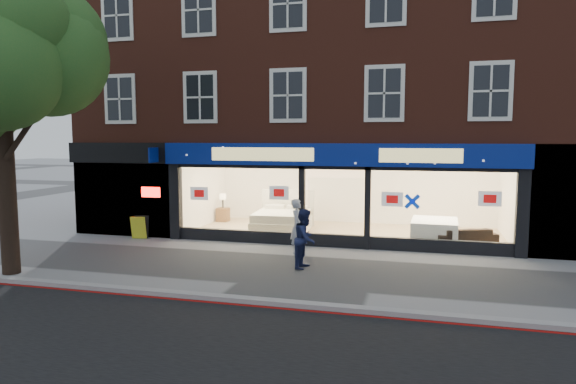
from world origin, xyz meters
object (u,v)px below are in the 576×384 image
at_px(sofa, 465,237).
at_px(pedestrian_grey, 298,226).
at_px(display_bed, 283,219).
at_px(mattress_stack, 434,231).
at_px(a_board, 140,227).
at_px(pedestrian_blue, 305,239).

bearing_deg(sofa, pedestrian_grey, 0.25).
xyz_separation_m(display_bed, sofa, (6.28, -1.22, -0.10)).
distance_m(mattress_stack, pedestrian_grey, 4.67).
height_order(display_bed, a_board, display_bed).
xyz_separation_m(mattress_stack, pedestrian_grey, (-4.02, -2.36, 0.37)).
xyz_separation_m(pedestrian_grey, pedestrian_blue, (0.62, -1.66, -0.02)).
distance_m(pedestrian_grey, pedestrian_blue, 1.77).
relative_size(display_bed, a_board, 3.21).
relative_size(pedestrian_grey, pedestrian_blue, 1.03).
height_order(mattress_stack, a_board, mattress_stack).
bearing_deg(pedestrian_grey, sofa, -65.77).
bearing_deg(sofa, mattress_stack, -43.58).
bearing_deg(a_board, sofa, -5.15).
xyz_separation_m(a_board, pedestrian_grey, (5.80, -0.79, 0.43)).
bearing_deg(mattress_stack, a_board, -170.94).
xyz_separation_m(mattress_stack, pedestrian_blue, (-3.40, -4.02, 0.34)).
relative_size(mattress_stack, a_board, 2.35).
relative_size(display_bed, pedestrian_grey, 1.55).
bearing_deg(sofa, a_board, -15.39).
bearing_deg(mattress_stack, sofa, -21.80).
height_order(sofa, pedestrian_grey, pedestrian_grey).
xyz_separation_m(a_board, pedestrian_blue, (6.41, -2.45, 0.40)).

